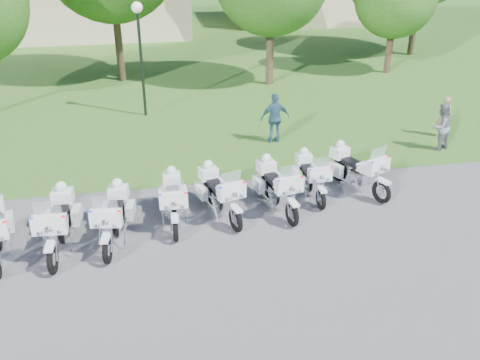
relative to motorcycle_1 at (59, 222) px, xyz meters
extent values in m
plane|color=#5D5D63|center=(4.69, -0.14, -0.73)|extent=(100.00, 100.00, 0.00)
cube|color=#386620|center=(4.69, 26.86, -0.73)|extent=(100.00, 48.00, 0.01)
sphere|color=red|center=(-1.01, -0.82, 0.57)|extent=(0.09, 0.09, 0.09)
cube|color=white|center=(-1.30, 0.59, -0.21)|extent=(0.29, 0.57, 0.38)
torus|color=black|center=(-0.06, -1.08, -0.37)|extent=(0.18, 0.74, 0.74)
torus|color=black|center=(0.04, 0.78, -0.37)|extent=(0.18, 0.74, 0.74)
cube|color=white|center=(-0.06, -1.11, 0.01)|extent=(0.22, 0.49, 0.08)
cube|color=white|center=(-0.05, -0.83, 0.42)|extent=(0.80, 0.31, 0.44)
cube|color=silver|center=(-0.04, -0.77, 0.81)|extent=(0.62, 0.17, 0.41)
sphere|color=red|center=(0.30, -0.92, 0.63)|extent=(0.10, 0.10, 0.10)
sphere|color=#1426E5|center=(-0.40, -0.88, 0.63)|extent=(0.10, 0.10, 0.10)
cube|color=silver|center=(-0.01, -0.13, -0.24)|extent=(0.41, 0.63, 0.37)
cube|color=white|center=(-0.02, -0.39, 0.15)|extent=(0.38, 0.59, 0.24)
cube|color=black|center=(0.01, 0.20, 0.12)|extent=(0.41, 0.70, 0.13)
cube|color=white|center=(0.36, 0.60, -0.18)|extent=(0.23, 0.58, 0.40)
cube|color=white|center=(-0.29, 0.63, -0.18)|extent=(0.23, 0.58, 0.40)
cube|color=white|center=(0.05, 0.81, 0.28)|extent=(0.55, 0.47, 0.35)
sphere|color=white|center=(0.05, 0.81, 0.56)|extent=(0.29, 0.29, 0.29)
torus|color=black|center=(1.18, -0.90, -0.39)|extent=(0.24, 0.71, 0.70)
torus|color=black|center=(1.45, 0.85, -0.39)|extent=(0.24, 0.71, 0.70)
cube|color=white|center=(1.18, -0.92, -0.02)|extent=(0.26, 0.48, 0.07)
cube|color=white|center=(1.22, -0.66, 0.36)|extent=(0.78, 0.36, 0.42)
cube|color=silver|center=(1.23, -0.60, 0.73)|extent=(0.60, 0.21, 0.39)
sphere|color=red|center=(1.54, -0.78, 0.56)|extent=(0.09, 0.09, 0.09)
sphere|color=#1426E5|center=(0.88, -0.68, 0.56)|extent=(0.09, 0.09, 0.09)
cube|color=silver|center=(1.32, 0.00, -0.26)|extent=(0.44, 0.63, 0.36)
cube|color=white|center=(1.28, -0.25, 0.10)|extent=(0.41, 0.59, 0.23)
cube|color=black|center=(1.36, 0.31, 0.08)|extent=(0.45, 0.69, 0.13)
cube|color=white|center=(1.73, 0.65, -0.21)|extent=(0.27, 0.57, 0.38)
cube|color=white|center=(1.11, 0.75, -0.21)|extent=(0.27, 0.57, 0.38)
cube|color=white|center=(1.45, 0.88, 0.23)|extent=(0.56, 0.49, 0.33)
sphere|color=white|center=(1.45, 0.88, 0.50)|extent=(0.27, 0.27, 0.27)
torus|color=black|center=(2.85, -0.22, -0.40)|extent=(0.15, 0.68, 0.67)
torus|color=black|center=(2.90, 1.49, -0.40)|extent=(0.15, 0.68, 0.67)
cube|color=white|center=(2.85, -0.24, -0.05)|extent=(0.19, 0.45, 0.07)
cube|color=white|center=(2.86, 0.01, 0.33)|extent=(0.73, 0.26, 0.40)
cube|color=silver|center=(2.86, 0.07, 0.68)|extent=(0.57, 0.14, 0.38)
sphere|color=red|center=(3.18, -0.06, 0.52)|extent=(0.09, 0.09, 0.09)
sphere|color=#1426E5|center=(2.54, -0.04, 0.52)|extent=(0.09, 0.09, 0.09)
cube|color=silver|center=(2.88, 0.66, -0.28)|extent=(0.36, 0.57, 0.34)
cube|color=white|center=(2.87, 0.42, 0.07)|extent=(0.34, 0.53, 0.22)
cube|color=black|center=(2.89, 0.96, 0.05)|extent=(0.36, 0.63, 0.12)
cube|color=white|center=(3.20, 1.33, -0.23)|extent=(0.20, 0.53, 0.36)
cube|color=white|center=(2.60, 1.35, -0.23)|extent=(0.20, 0.53, 0.36)
cube|color=white|center=(2.90, 1.52, 0.19)|extent=(0.49, 0.42, 0.32)
sphere|color=white|center=(2.90, 1.52, 0.46)|extent=(0.26, 0.26, 0.26)
torus|color=black|center=(4.45, -0.04, -0.39)|extent=(0.32, 0.70, 0.69)
torus|color=black|center=(3.96, 1.64, -0.39)|extent=(0.32, 0.70, 0.69)
cube|color=white|center=(4.46, -0.06, -0.03)|extent=(0.30, 0.49, 0.07)
cube|color=white|center=(4.39, 0.19, 0.35)|extent=(0.78, 0.44, 0.41)
cube|color=silver|center=(4.37, 0.25, 0.71)|extent=(0.59, 0.28, 0.39)
sphere|color=red|center=(4.72, 0.22, 0.54)|extent=(0.09, 0.09, 0.09)
sphere|color=#1426E5|center=(4.09, 0.04, 0.54)|extent=(0.09, 0.09, 0.09)
cube|color=silver|center=(4.20, 0.82, -0.27)|extent=(0.50, 0.65, 0.35)
cube|color=white|center=(4.27, 0.58, 0.09)|extent=(0.47, 0.61, 0.23)
cube|color=black|center=(4.12, 1.12, 0.07)|extent=(0.51, 0.71, 0.12)
cube|color=white|center=(4.30, 1.58, -0.22)|extent=(0.33, 0.57, 0.37)
cube|color=white|center=(3.71, 1.41, -0.22)|extent=(0.33, 0.57, 0.37)
cube|color=white|center=(3.96, 1.67, 0.21)|extent=(0.59, 0.53, 0.33)
sphere|color=white|center=(3.96, 1.67, 0.48)|extent=(0.27, 0.27, 0.27)
torus|color=black|center=(5.99, -0.02, -0.39)|extent=(0.26, 0.72, 0.70)
torus|color=black|center=(5.68, 1.73, -0.39)|extent=(0.26, 0.72, 0.70)
cube|color=white|center=(6.00, -0.04, -0.02)|extent=(0.27, 0.49, 0.07)
cube|color=white|center=(5.95, 0.22, 0.37)|extent=(0.79, 0.38, 0.42)
cube|color=silver|center=(5.94, 0.28, 0.74)|extent=(0.60, 0.23, 0.39)
sphere|color=red|center=(6.29, 0.21, 0.57)|extent=(0.09, 0.09, 0.09)
sphere|color=#1426E5|center=(5.63, 0.09, 0.57)|extent=(0.09, 0.09, 0.09)
cube|color=silver|center=(5.83, 0.88, -0.26)|extent=(0.45, 0.64, 0.36)
cube|color=white|center=(5.88, 0.63, 0.11)|extent=(0.43, 0.60, 0.23)
cube|color=black|center=(5.78, 1.19, 0.09)|extent=(0.47, 0.70, 0.13)
cube|color=white|center=(6.02, 1.63, -0.21)|extent=(0.28, 0.57, 0.38)
cube|color=white|center=(5.40, 1.52, -0.21)|extent=(0.28, 0.57, 0.38)
cube|color=white|center=(5.67, 1.76, 0.23)|extent=(0.57, 0.50, 0.34)
sphere|color=white|center=(5.67, 1.76, 0.51)|extent=(0.27, 0.27, 0.27)
torus|color=black|center=(7.04, 0.70, -0.42)|extent=(0.15, 0.64, 0.63)
torus|color=black|center=(6.97, 2.30, -0.42)|extent=(0.15, 0.64, 0.63)
cube|color=white|center=(7.04, 0.68, -0.09)|extent=(0.19, 0.42, 0.07)
cube|color=white|center=(7.03, 0.91, 0.26)|extent=(0.69, 0.25, 0.38)
cube|color=silver|center=(7.03, 0.97, 0.59)|extent=(0.53, 0.13, 0.36)
sphere|color=red|center=(7.33, 0.87, 0.44)|extent=(0.08, 0.08, 0.08)
sphere|color=#1426E5|center=(6.73, 0.85, 0.44)|extent=(0.08, 0.08, 0.08)
cube|color=silver|center=(7.00, 1.52, -0.31)|extent=(0.34, 0.54, 0.32)
cube|color=white|center=(7.01, 1.29, 0.02)|extent=(0.32, 0.50, 0.21)
cube|color=black|center=(6.99, 1.80, 0.00)|extent=(0.34, 0.60, 0.11)
cube|color=white|center=(7.26, 2.17, -0.26)|extent=(0.19, 0.50, 0.34)
cube|color=white|center=(6.70, 2.15, -0.26)|extent=(0.19, 0.50, 0.34)
cube|color=white|center=(6.97, 2.33, 0.14)|extent=(0.47, 0.40, 0.30)
sphere|color=white|center=(6.97, 2.33, 0.38)|extent=(0.25, 0.25, 0.25)
torus|color=black|center=(8.88, 0.76, -0.39)|extent=(0.41, 0.69, 0.70)
torus|color=black|center=(8.16, 2.37, -0.39)|extent=(0.41, 0.69, 0.70)
cube|color=white|center=(8.89, 0.74, -0.03)|extent=(0.36, 0.49, 0.07)
cube|color=white|center=(8.78, 0.98, 0.36)|extent=(0.78, 0.53, 0.42)
cube|color=silver|center=(8.76, 1.03, 0.72)|extent=(0.58, 0.35, 0.39)
sphere|color=red|center=(9.11, 1.05, 0.56)|extent=(0.09, 0.09, 0.09)
sphere|color=#1426E5|center=(8.51, 0.78, 0.56)|extent=(0.09, 0.09, 0.09)
cube|color=silver|center=(8.51, 1.58, -0.26)|extent=(0.56, 0.68, 0.35)
cube|color=white|center=(8.62, 1.36, 0.10)|extent=(0.52, 0.63, 0.23)
cube|color=black|center=(8.39, 1.87, 0.08)|extent=(0.58, 0.73, 0.12)
cube|color=white|center=(8.51, 2.36, -0.21)|extent=(0.39, 0.57, 0.37)
cube|color=white|center=(7.94, 2.10, -0.21)|extent=(0.39, 0.57, 0.37)
cube|color=white|center=(8.15, 2.40, 0.22)|extent=(0.62, 0.58, 0.33)
sphere|color=white|center=(8.15, 2.40, 0.49)|extent=(0.27, 0.27, 0.27)
cylinder|color=black|center=(2.29, 9.64, 1.37)|extent=(0.12, 0.12, 4.21)
sphere|color=white|center=(2.29, 9.64, 3.63)|extent=(0.44, 0.44, 0.44)
cylinder|color=#38281C|center=(1.24, 15.22, 1.48)|extent=(0.36, 0.36, 4.43)
cylinder|color=#38281C|center=(8.43, 13.24, 1.12)|extent=(0.36, 0.36, 3.69)
cylinder|color=#38281C|center=(15.07, 14.20, 0.69)|extent=(0.36, 0.36, 2.83)
cylinder|color=#38281C|center=(18.18, 17.81, 1.47)|extent=(0.36, 0.36, 4.41)
cube|color=#BDAF88|center=(-1.31, 27.86, 1.07)|extent=(14.00, 8.00, 3.60)
imported|color=gray|center=(13.27, 5.28, 0.05)|extent=(0.62, 0.46, 1.56)
imported|color=slate|center=(12.51, 4.13, 0.12)|extent=(1.01, 0.91, 1.70)
imported|color=#315C75|center=(6.92, 5.84, 0.19)|extent=(1.11, 0.53, 1.85)
camera|label=1|loc=(2.41, -12.00, 6.83)|focal=40.00mm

